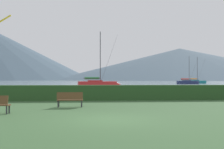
% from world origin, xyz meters
% --- Properties ---
extents(ground_plane, '(1000.00, 1000.00, 0.00)m').
position_xyz_m(ground_plane, '(0.00, 0.00, 0.00)').
color(ground_plane, '#385B33').
extents(harbor_water, '(320.00, 246.00, 0.00)m').
position_xyz_m(harbor_water, '(0.00, 137.00, 0.00)').
color(harbor_water, '#8C9EA3').
rests_on(harbor_water, ground_plane).
extents(hedge_line, '(80.00, 1.20, 1.26)m').
position_xyz_m(hedge_line, '(0.00, 11.00, 0.63)').
color(hedge_line, '#284C23').
rests_on(hedge_line, ground_plane).
extents(sailboat_slip_2, '(9.25, 3.58, 11.70)m').
position_xyz_m(sailboat_slip_2, '(0.66, 45.48, 0.76)').
color(sailboat_slip_2, red).
rests_on(sailboat_slip_2, harbor_water).
extents(sailboat_slip_4, '(8.20, 2.79, 9.99)m').
position_xyz_m(sailboat_slip_4, '(38.88, 88.68, 0.67)').
color(sailboat_slip_4, '#19707A').
rests_on(sailboat_slip_4, harbor_water).
extents(sailboat_slip_5, '(8.05, 2.78, 9.45)m').
position_xyz_m(sailboat_slip_5, '(32.05, 78.65, 0.66)').
color(sailboat_slip_5, navy).
rests_on(sailboat_slip_5, harbor_water).
extents(park_bench_near_path, '(1.63, 0.50, 0.95)m').
position_xyz_m(park_bench_near_path, '(-2.16, 5.49, 0.53)').
color(park_bench_near_path, brown).
rests_on(park_bench_near_path, ground_plane).
extents(distant_hill_west_ridge, '(334.47, 334.47, 41.99)m').
position_xyz_m(distant_hill_west_ridge, '(117.87, 345.88, 21.00)').
color(distant_hill_west_ridge, '#425666').
rests_on(distant_hill_west_ridge, ground_plane).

